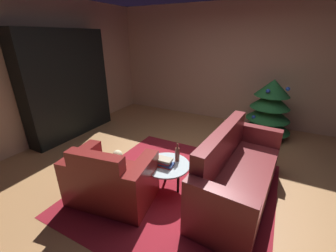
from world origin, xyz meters
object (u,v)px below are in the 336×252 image
(book_stack_on_table, at_px, (165,162))
(decorated_tree, at_px, (269,109))
(bottle_on_table, at_px, (177,154))
(armchair_red, at_px, (111,180))
(bookshelf_unit, at_px, (73,85))
(couch_red, at_px, (237,175))
(coffee_table, at_px, (166,167))

(book_stack_on_table, height_order, decorated_tree, decorated_tree)
(book_stack_on_table, distance_m, bottle_on_table, 0.21)
(decorated_tree, bearing_deg, armchair_red, -117.55)
(bookshelf_unit, distance_m, couch_red, 3.64)
(armchair_red, height_order, couch_red, couch_red)
(armchair_red, bearing_deg, coffee_table, 44.12)
(armchair_red, xyz_separation_m, couch_red, (1.40, 0.82, 0.02))
(coffee_table, bearing_deg, bottle_on_table, 58.20)
(bookshelf_unit, height_order, coffee_table, bookshelf_unit)
(armchair_red, bearing_deg, couch_red, 30.48)
(armchair_red, xyz_separation_m, decorated_tree, (1.58, 3.04, 0.31))
(bookshelf_unit, relative_size, bottle_on_table, 8.14)
(bookshelf_unit, height_order, couch_red, bookshelf_unit)
(couch_red, height_order, bottle_on_table, couch_red)
(armchair_red, height_order, coffee_table, armchair_red)
(bookshelf_unit, bearing_deg, bottle_on_table, -14.47)
(coffee_table, xyz_separation_m, bottle_on_table, (0.09, 0.15, 0.15))
(coffee_table, bearing_deg, bookshelf_unit, 162.12)
(bottle_on_table, distance_m, decorated_tree, 2.57)
(coffee_table, relative_size, book_stack_on_table, 2.75)
(couch_red, bearing_deg, armchair_red, -149.52)
(armchair_red, bearing_deg, decorated_tree, 62.45)
(bookshelf_unit, height_order, book_stack_on_table, bookshelf_unit)
(bookshelf_unit, bearing_deg, book_stack_on_table, -18.61)
(bookshelf_unit, xyz_separation_m, bottle_on_table, (2.74, -0.71, -0.54))
(armchair_red, relative_size, bottle_on_table, 4.36)
(armchair_red, distance_m, decorated_tree, 3.44)
(book_stack_on_table, relative_size, decorated_tree, 0.19)
(bookshelf_unit, distance_m, bottle_on_table, 2.88)
(decorated_tree, bearing_deg, bookshelf_unit, -155.73)
(book_stack_on_table, bearing_deg, decorated_tree, 67.57)
(bookshelf_unit, bearing_deg, armchair_red, -32.85)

